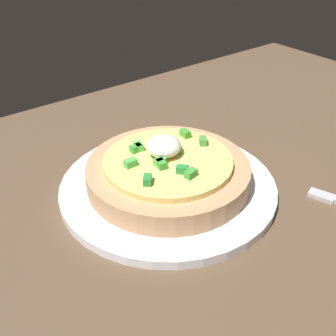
% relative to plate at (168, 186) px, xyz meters
% --- Properties ---
extents(dining_table, '(1.22, 0.85, 0.02)m').
position_rel_plate_xyz_m(dining_table, '(0.07, 0.12, -0.02)').
color(dining_table, brown).
rests_on(dining_table, ground).
extents(plate, '(0.24, 0.24, 0.01)m').
position_rel_plate_xyz_m(plate, '(0.00, 0.00, 0.00)').
color(plate, white).
rests_on(plate, dining_table).
extents(pizza, '(0.18, 0.18, 0.05)m').
position_rel_plate_xyz_m(pizza, '(-0.00, -0.00, 0.02)').
color(pizza, tan).
rests_on(pizza, plate).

